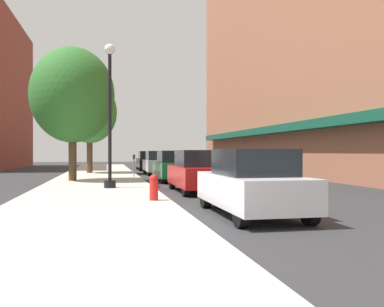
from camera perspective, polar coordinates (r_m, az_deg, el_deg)
The scene contains 13 objects.
ground_plane at distance 24.29m, azimuth -3.14°, elevation -3.54°, with size 90.00×90.00×0.00m, color #2D2D30.
sidewalk_slab at distance 25.03m, azimuth -12.59°, elevation -3.29°, with size 4.80×50.00×0.12m, color #B7B2A8.
building_right_brick at distance 32.54m, azimuth 15.92°, elevation 14.53°, with size 6.80×40.00×19.32m.
lamppost at distance 17.58m, azimuth -11.11°, elevation 5.47°, with size 0.48×0.48×5.90m.
fire_hydrant at distance 12.85m, azimuth -5.20°, elevation -4.58°, with size 0.33×0.26×0.79m.
parking_meter_near at distance 24.99m, azimuth -7.89°, elevation -1.25°, with size 0.14×0.09×1.31m.
tree_near at distance 30.53m, azimuth -13.74°, elevation 5.45°, with size 3.81×3.81×6.46m.
tree_mid at distance 22.54m, azimuth -15.93°, elevation 7.62°, with size 4.26×4.26×6.84m.
car_white at distance 10.58m, azimuth 8.08°, elevation -4.04°, with size 1.80×4.30×1.66m.
car_red at distance 16.58m, azimuth 0.81°, elevation -2.49°, with size 1.80×4.30×1.66m.
car_green at distance 22.59m, azimuth -2.51°, elevation -1.77°, with size 1.80×4.30×1.66m.
car_silver at distance 29.45m, azimuth -4.63°, elevation -1.30°, with size 1.80×4.30×1.66m.
car_black at distance 36.55m, azimuth -5.98°, elevation -1.01°, with size 1.80×4.30×1.66m.
Camera 1 is at (0.46, -5.98, 1.60)m, focal length 39.25 mm.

